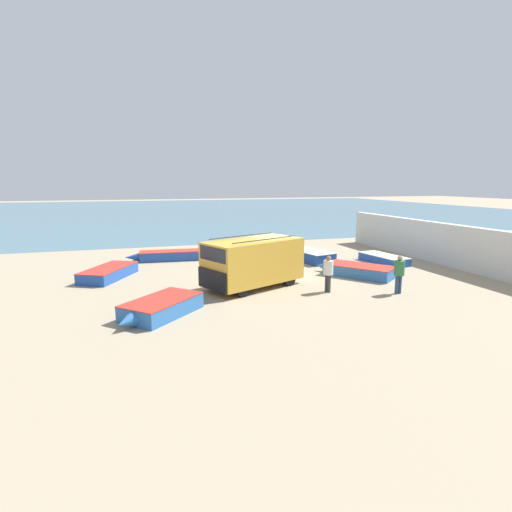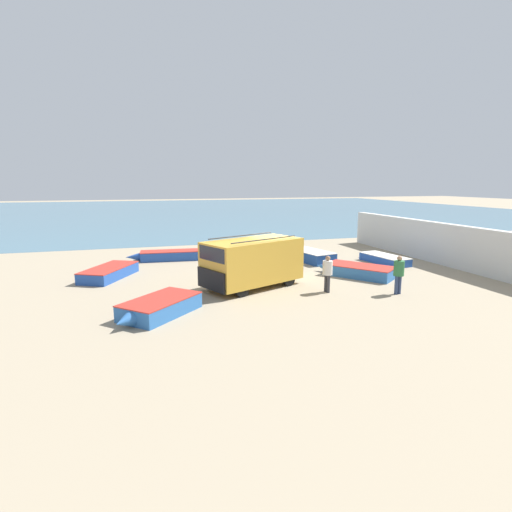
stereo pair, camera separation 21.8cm
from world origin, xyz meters
name	(u,v)px [view 2 (the right image)]	position (x,y,z in m)	size (l,w,h in m)	color
ground_plane	(272,277)	(0.00, 0.00, 0.00)	(200.00, 200.00, 0.00)	gray
sea_water	(175,211)	(0.00, 52.00, 0.00)	(120.00, 80.00, 0.01)	#477084
harbor_wall	(433,242)	(11.05, 1.00, 1.25)	(0.50, 17.10, 2.51)	silver
parked_van	(252,261)	(-1.58, -1.72, 1.26)	(5.23, 3.90, 2.42)	gold
fishing_rowboat_0	(357,271)	(4.40, -1.18, 0.30)	(3.48, 4.07, 0.60)	#2D66AD
fishing_rowboat_1	(305,255)	(3.60, 3.81, 0.34)	(2.47, 4.98, 0.69)	navy
fishing_rowboat_2	(383,259)	(7.86, 1.52, 0.25)	(1.75, 4.04, 0.50)	#234CA3
fishing_rowboat_3	(171,255)	(-4.69, 6.29, 0.30)	(5.19, 1.62, 0.60)	#234CA3
fishing_rowboat_4	(110,272)	(-8.19, 2.36, 0.29)	(3.03, 4.31, 0.58)	#234CA3
fishing_rowboat_5	(159,307)	(-6.12, -4.65, 0.31)	(3.41, 3.41, 0.63)	#2D66AD
fisherman_0	(399,271)	(4.32, -4.77, 1.05)	(0.46, 0.46, 1.75)	navy
fisherman_1	(328,271)	(1.42, -3.58, 1.01)	(0.44, 0.44, 1.69)	#38383D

